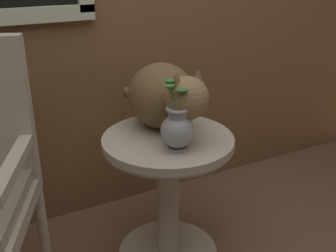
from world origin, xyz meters
The scene contains 3 objects.
wicker_side_table centered at (0.21, 0.29, 0.41)m, with size 0.56×0.56×0.62m.
cat centered at (0.24, 0.38, 0.77)m, with size 0.30×0.65×0.30m.
pewter_vase_with_ivy centered at (0.19, 0.17, 0.71)m, with size 0.13×0.13×0.28m.
Camera 1 is at (-0.52, -1.11, 1.33)m, focal length 43.94 mm.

